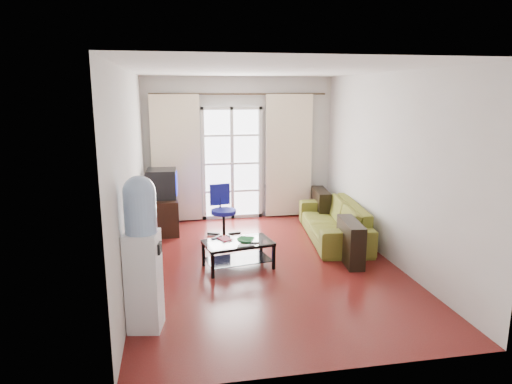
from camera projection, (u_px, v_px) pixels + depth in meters
floor at (266, 264)px, 6.53m from camera, size 5.20×5.20×0.00m
ceiling at (267, 70)px, 5.95m from camera, size 5.20×5.20×0.00m
wall_back at (239, 149)px, 8.73m from camera, size 3.60×0.02×2.70m
wall_front at (331, 225)px, 3.74m from camera, size 3.60×0.02×2.70m
wall_left at (131, 176)px, 5.92m from camera, size 0.02×5.20×2.70m
wall_right at (389, 168)px, 6.56m from camera, size 0.02×5.20×2.70m
french_door at (232, 164)px, 8.71m from camera, size 1.16×0.06×2.15m
curtain_rod at (240, 94)px, 8.42m from camera, size 3.30×0.04×0.04m
curtain_left at (176, 159)px, 8.44m from camera, size 0.90×0.07×2.35m
curtain_right at (289, 156)px, 8.82m from camera, size 0.90×0.07×2.35m
radiator at (280, 200)px, 9.00m from camera, size 0.64×0.12×0.64m
sofa at (334, 221)px, 7.61m from camera, size 2.31×1.33×0.62m
coffee_table at (238, 251)px, 6.37m from camera, size 1.02×0.70×0.38m
bowl at (246, 241)px, 6.29m from camera, size 0.41×0.41×0.06m
book at (220, 240)px, 6.38m from camera, size 0.29×0.31×0.02m
remote at (254, 243)px, 6.25m from camera, size 0.15×0.06×0.02m
tv_stand at (162, 215)px, 7.99m from camera, size 0.58×0.85×0.61m
crt_tv at (161, 184)px, 7.90m from camera, size 0.57×0.56×0.50m
task_chair at (223, 221)px, 7.78m from camera, size 0.71×0.71×0.88m
water_cooler at (142, 251)px, 4.60m from camera, size 0.39×0.38×1.62m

